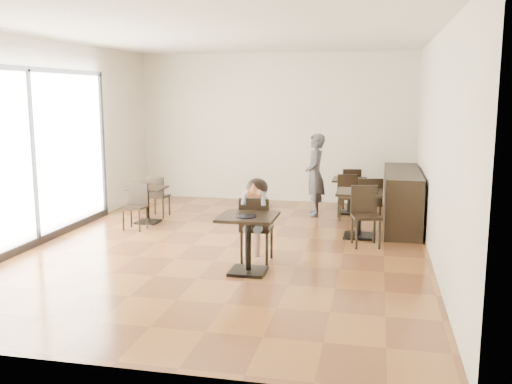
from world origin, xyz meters
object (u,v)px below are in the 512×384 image
(child_table, at_px, (248,244))
(chair_left_a, at_px, (159,196))
(chair_left_b, at_px, (135,207))
(chair_back_b, at_px, (348,198))
(chair_back_a, at_px, (351,188))
(chair_mid_a, at_px, (368,204))
(child, at_px, (257,220))
(adult_patron, at_px, (315,175))
(child_chair, at_px, (257,229))
(chair_mid_b, at_px, (366,217))
(cafe_table_mid, at_px, (359,214))
(cafe_table_left, at_px, (147,205))
(cafe_table_back, at_px, (349,196))

(child_table, height_order, chair_left_a, chair_left_a)
(chair_left_b, height_order, chair_back_b, chair_back_b)
(chair_back_b, bearing_deg, chair_back_a, 80.78)
(chair_mid_a, bearing_deg, child, 43.08)
(child, relative_size, adult_patron, 0.74)
(child_table, height_order, chair_back_a, chair_back_a)
(adult_patron, relative_size, chair_left_b, 2.01)
(child_chair, distance_m, child, 0.12)
(chair_mid_b, height_order, chair_back_a, chair_mid_b)
(chair_left_a, bearing_deg, chair_mid_a, 177.92)
(adult_patron, height_order, chair_mid_a, adult_patron)
(chair_back_a, bearing_deg, cafe_table_mid, 86.60)
(child, relative_size, chair_mid_a, 1.27)
(cafe_table_left, distance_m, chair_back_b, 3.72)
(child, xyz_separation_m, chair_back_a, (1.11, 4.11, -0.17))
(child, distance_m, chair_mid_a, 2.68)
(child_chair, height_order, child, child)
(child, bearing_deg, chair_mid_b, 37.23)
(chair_mid_a, xyz_separation_m, chair_mid_b, (0.00, -1.10, 0.00))
(child_chair, height_order, chair_back_a, child_chair)
(child_table, xyz_separation_m, cafe_table_mid, (1.36, 2.23, -0.00))
(chair_left_a, bearing_deg, chair_left_b, 91.83)
(chair_mid_a, relative_size, chair_left_a, 1.18)
(child_chair, xyz_separation_m, chair_left_b, (-2.46, 1.40, -0.07))
(child_chair, height_order, chair_left_a, child_chair)
(cafe_table_back, xyz_separation_m, chair_back_b, (0.00, -0.55, 0.07))
(cafe_table_left, height_order, chair_left_b, chair_left_b)
(child_table, distance_m, chair_mid_b, 2.24)
(child_table, xyz_separation_m, chair_left_b, (-2.46, 1.95, 0.01))
(chair_mid_a, bearing_deg, cafe_table_left, -9.17)
(child, xyz_separation_m, chair_back_b, (1.11, 3.01, -0.17))
(child_table, xyz_separation_m, chair_back_a, (1.11, 4.66, 0.03))
(adult_patron, bearing_deg, cafe_table_left, -75.00)
(cafe_table_mid, xyz_separation_m, chair_back_b, (-0.25, 1.33, 0.03))
(child_chair, height_order, cafe_table_back, child_chair)
(adult_patron, bearing_deg, cafe_table_back, 105.55)
(child, xyz_separation_m, cafe_table_back, (1.11, 3.56, -0.24))
(cafe_table_left, bearing_deg, chair_mid_b, -11.75)
(child_chair, distance_m, adult_patron, 3.31)
(cafe_table_mid, height_order, chair_back_a, chair_back_a)
(chair_left_b, bearing_deg, chair_mid_b, -2.08)
(child, distance_m, chair_back_b, 3.21)
(cafe_table_left, distance_m, cafe_table_back, 3.91)
(cafe_table_back, bearing_deg, chair_mid_b, -81.17)
(cafe_table_left, bearing_deg, cafe_table_mid, -4.05)
(child_chair, bearing_deg, child_table, 90.00)
(child_table, xyz_separation_m, chair_mid_a, (1.49, 2.78, 0.08))
(child_chair, bearing_deg, chair_left_b, -29.66)
(adult_patron, bearing_deg, child, -17.22)
(cafe_table_mid, bearing_deg, child_table, -121.31)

